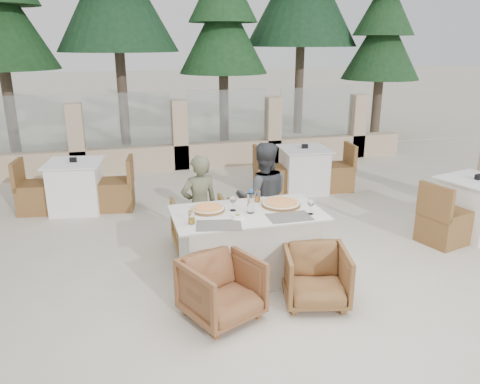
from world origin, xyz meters
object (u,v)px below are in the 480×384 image
object	(u,v)px
wine_glass_corner	(311,206)
diner_left	(200,206)
armchair_near_left	(222,289)
diner_right	(263,198)
pizza_left	(208,209)
beer_glass_left	(192,218)
wine_glass_centre	(233,203)
beer_glass_right	(257,196)
pizza_right	(281,203)
bg_table_c	(474,207)
armchair_far_left	(200,225)
bg_table_a	(76,186)
bg_table_b	(304,170)
dining_table	(247,245)
armchair_far_right	(256,225)
armchair_near_right	(316,276)
water_bottle	(251,201)
olive_dish	(238,216)

from	to	relation	value
wine_glass_corner	diner_left	bearing A→B (deg)	136.83
armchair_near_left	diner_right	bearing A→B (deg)	34.08
pizza_left	diner_left	world-z (taller)	diner_left
beer_glass_left	diner_right	distance (m)	1.31
wine_glass_centre	beer_glass_right	distance (m)	0.40
pizza_right	bg_table_c	xyz separation A→B (m)	(2.87, 0.28, -0.41)
wine_glass_corner	armchair_near_left	bearing A→B (deg)	-156.73
wine_glass_centre	beer_glass_right	world-z (taller)	wine_glass_centre
armchair_far_left	bg_table_a	xyz separation A→B (m)	(-1.57, 1.89, 0.07)
armchair_far_left	bg_table_b	size ratio (longest dim) A/B	0.42
dining_table	wine_glass_centre	size ratio (longest dim) A/B	8.70
armchair_far_right	bg_table_c	world-z (taller)	bg_table_c
beer_glass_left	armchair_near_right	size ratio (longest dim) A/B	0.21
bg_table_a	bg_table_b	size ratio (longest dim) A/B	1.00
dining_table	water_bottle	world-z (taller)	water_bottle
pizza_left	bg_table_b	world-z (taller)	pizza_left
diner_right	bg_table_a	size ratio (longest dim) A/B	0.84
armchair_near_right	diner_right	world-z (taller)	diner_right
pizza_right	armchair_near_left	bearing A→B (deg)	-137.37
diner_right	wine_glass_corner	bearing A→B (deg)	113.93
armchair_far_right	olive_dish	bearing A→B (deg)	66.30
pizza_left	armchair_near_right	xyz separation A→B (m)	(0.90, -0.83, -0.51)
water_bottle	armchair_near_left	distance (m)	1.02
armchair_near_left	pizza_left	bearing A→B (deg)	62.22
dining_table	armchair_near_left	distance (m)	0.85
water_bottle	armchair_far_right	size ratio (longest dim) A/B	0.38
bg_table_b	dining_table	bearing A→B (deg)	-117.73
bg_table_c	armchair_far_left	bearing A→B (deg)	156.85
beer_glass_left	pizza_left	bearing A→B (deg)	53.54
pizza_right	bg_table_c	bearing A→B (deg)	5.56
diner_left	bg_table_c	xyz separation A→B (m)	(3.68, -0.33, -0.24)
olive_dish	diner_left	world-z (taller)	diner_left
diner_right	bg_table_c	size ratio (longest dim) A/B	0.84
wine_glass_centre	wine_glass_corner	bearing A→B (deg)	-23.17
dining_table	diner_left	bearing A→B (deg)	119.06
armchair_near_left	armchair_near_right	bearing A→B (deg)	-23.19
water_bottle	armchair_near_left	size ratio (longest dim) A/B	0.39
armchair_near_left	diner_left	bearing A→B (deg)	63.45
armchair_near_right	wine_glass_centre	bearing A→B (deg)	143.57
beer_glass_left	diner_right	xyz separation A→B (m)	(1.01, 0.81, -0.15)
water_bottle	diner_right	distance (m)	0.78
water_bottle	beer_glass_left	size ratio (longest dim) A/B	1.95
armchair_far_right	diner_left	size ratio (longest dim) A/B	0.53
diner_left	beer_glass_left	bearing A→B (deg)	63.46
beer_glass_right	armchair_far_left	distance (m)	0.98
armchair_near_left	bg_table_b	bearing A→B (deg)	32.70
diner_right	bg_table_a	bearing A→B (deg)	-34.24
armchair_far_right	bg_table_c	bearing A→B (deg)	178.23
diner_left	bg_table_c	size ratio (longest dim) A/B	0.77
pizza_right	armchair_near_right	bearing A→B (deg)	-83.34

